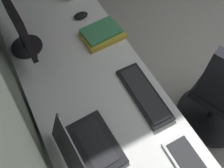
# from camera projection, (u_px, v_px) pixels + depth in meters

# --- Properties ---
(desk) EXTENTS (2.35, 0.72, 0.73)m
(desk) POSITION_uv_depth(u_px,v_px,m) (104.00, 113.00, 1.37)
(desk) COLOR white
(desk) RESTS_ON ground
(drawer_pedestal) EXTENTS (0.40, 0.51, 0.69)m
(drawer_pedestal) POSITION_uv_depth(u_px,v_px,m) (93.00, 116.00, 1.71)
(drawer_pedestal) COLOR white
(drawer_pedestal) RESTS_ON ground
(monitor_secondary) EXTENTS (0.49, 0.20, 0.41)m
(monitor_secondary) POSITION_uv_depth(u_px,v_px,m) (15.00, 20.00, 1.35)
(monitor_secondary) COLOR black
(monitor_secondary) RESTS_ON desk
(laptop_leftmost) EXTENTS (0.33, 0.29, 0.20)m
(laptop_leftmost) POSITION_uv_depth(u_px,v_px,m) (85.00, 147.00, 1.16)
(laptop_leftmost) COLOR black
(laptop_leftmost) RESTS_ON desk
(keyboard_main) EXTENTS (0.42, 0.14, 0.02)m
(keyboard_main) POSITION_uv_depth(u_px,v_px,m) (144.00, 94.00, 1.35)
(keyboard_main) COLOR black
(keyboard_main) RESTS_ON desk
(mouse_main) EXTENTS (0.06, 0.10, 0.03)m
(mouse_main) POSITION_uv_depth(u_px,v_px,m) (81.00, 16.00, 1.68)
(mouse_main) COLOR black
(mouse_main) RESTS_ON desk
(book_stack_near) EXTENTS (0.21, 0.28, 0.05)m
(book_stack_near) POSITION_uv_depth(u_px,v_px,m) (102.00, 34.00, 1.58)
(book_stack_near) COLOR gold
(book_stack_near) RESTS_ON desk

